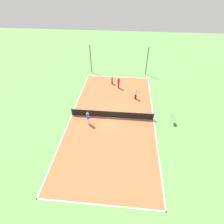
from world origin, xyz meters
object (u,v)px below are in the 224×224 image
bench (173,118)px  tennis_ball_near_net (133,113)px  player_near_blue (88,117)px  tennis_net (112,114)px  fence_post_back_left (91,59)px  player_far_white (136,94)px  player_center_orange (112,80)px  player_coach_red (119,82)px  tennis_ball_midcourt (111,185)px  fence_post_back_right (147,61)px

bench → tennis_ball_near_net: bearing=79.0°
bench → player_near_blue: player_near_blue is taller
tennis_net → fence_post_back_left: fence_post_back_left is taller
player_near_blue → tennis_ball_near_net: bearing=-76.5°
tennis_net → player_far_white: (3.03, 4.43, 0.34)m
player_far_white → player_center_orange: bearing=123.7°
player_coach_red → player_far_white: (2.66, -2.76, -0.16)m
player_near_blue → player_far_white: (5.76, 5.93, -0.19)m
player_near_blue → player_center_orange: bearing=-23.2°
tennis_ball_midcourt → fence_post_back_left: (-5.65, 21.37, 2.38)m
tennis_ball_midcourt → fence_post_back_left: 22.23m
bench → player_near_blue: (-10.36, -1.59, 0.70)m
player_center_orange → fence_post_back_left: size_ratio=0.28×
bench → fence_post_back_left: size_ratio=0.38×
fence_post_back_right → tennis_ball_midcourt: bearing=-101.0°
tennis_net → tennis_ball_midcourt: 9.12m
player_far_white → player_near_blue: bearing=-144.2°
tennis_ball_near_net → fence_post_back_left: 13.75m
tennis_net → tennis_ball_midcourt: tennis_net is taller
player_coach_red → bench: bearing=57.0°
player_near_blue → player_center_orange: player_near_blue is taller
tennis_ball_midcourt → fence_post_back_left: bearing=104.8°
player_near_blue → player_far_white: player_near_blue is taller
tennis_net → tennis_ball_near_net: bearing=21.7°
player_near_blue → player_coach_red: bearing=-31.6°
tennis_ball_midcourt → tennis_ball_near_net: 10.30m
fence_post_back_left → player_far_white: bearing=-44.8°
tennis_ball_midcourt → player_far_white: bearing=80.4°
bench → player_center_orange: (-8.39, 8.31, 0.40)m
player_far_white → fence_post_back_left: bearing=125.2°
player_center_orange → fence_post_back_right: (5.67, 3.91, 1.65)m
player_far_white → tennis_ball_near_net: player_far_white is taller
tennis_net → tennis_ball_midcourt: (0.75, -9.08, -0.51)m
player_coach_red → fence_post_back_left: 7.47m
tennis_ball_midcourt → tennis_ball_near_net: bearing=79.4°
tennis_net → fence_post_back_right: bearing=68.3°
player_center_orange → player_coach_red: bearing=123.5°
fence_post_back_left → fence_post_back_right: (9.80, 0.00, 0.00)m
player_far_white → tennis_ball_midcourt: 13.72m
tennis_ball_midcourt → fence_post_back_right: (4.15, 21.37, 2.38)m
bench → tennis_ball_near_net: bench is taller
player_coach_red → fence_post_back_left: fence_post_back_left is taller
player_coach_red → fence_post_back_left: size_ratio=0.37×
tennis_net → tennis_ball_midcourt: bearing=-85.3°
bench → player_center_orange: bearing=45.3°
tennis_net → player_center_orange: size_ratio=7.55×
tennis_ball_midcourt → player_coach_red: bearing=91.3°
tennis_net → fence_post_back_left: bearing=111.7°
tennis_net → fence_post_back_left: 13.37m
player_coach_red → tennis_ball_midcourt: 16.29m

